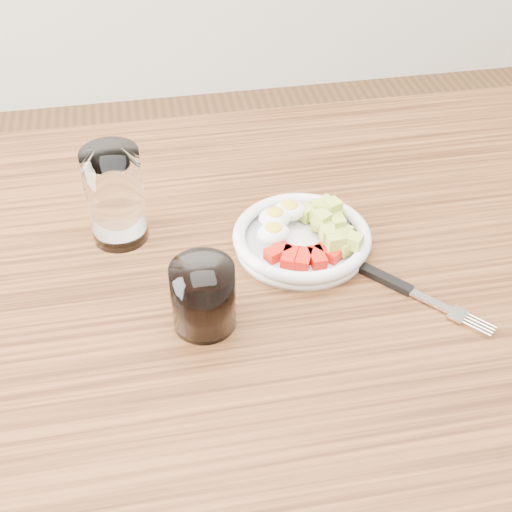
{
  "coord_description": "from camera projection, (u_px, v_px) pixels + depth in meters",
  "views": [
    {
      "loc": [
        -0.14,
        -0.69,
        1.41
      ],
      "look_at": [
        -0.01,
        0.01,
        0.8
      ],
      "focal_mm": 50.0,
      "sensor_mm": 36.0,
      "label": 1
    }
  ],
  "objects": [
    {
      "name": "coffee_glass",
      "position": [
        203.0,
        297.0,
        0.86
      ],
      "size": [
        0.08,
        0.08,
        0.09
      ],
      "color": "white",
      "rests_on": "dining_table"
    },
    {
      "name": "dining_table",
      "position": [
        264.0,
        329.0,
        1.02
      ],
      "size": [
        1.5,
        0.9,
        0.77
      ],
      "color": "brown",
      "rests_on": "ground"
    },
    {
      "name": "water_glass",
      "position": [
        115.0,
        196.0,
        0.97
      ],
      "size": [
        0.08,
        0.08,
        0.14
      ],
      "primitive_type": "cylinder",
      "color": "white",
      "rests_on": "dining_table"
    },
    {
      "name": "fork",
      "position": [
        396.0,
        284.0,
        0.93
      ],
      "size": [
        0.16,
        0.18,
        0.01
      ],
      "color": "black",
      "rests_on": "dining_table"
    },
    {
      "name": "bowl",
      "position": [
        302.0,
        236.0,
        0.99
      ],
      "size": [
        0.19,
        0.19,
        0.05
      ],
      "color": "white",
      "rests_on": "dining_table"
    }
  ]
}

